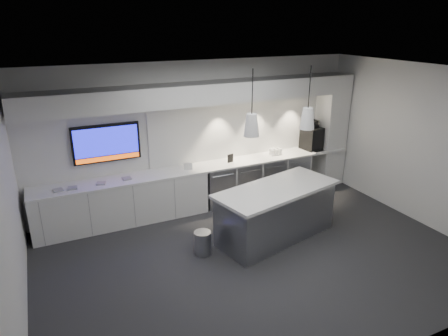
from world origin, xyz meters
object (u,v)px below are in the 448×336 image
coffee_machine (312,137)px  bin (203,243)px  wall_tv (106,143)px  island (276,212)px

coffee_machine → bin: bearing=-161.8°
wall_tv → island: wall_tv is taller
bin → island: bearing=-1.2°
wall_tv → coffee_machine: 4.59m
island → coffee_machine: size_ratio=3.55×
island → coffee_machine: (2.04, 1.76, 0.69)m
wall_tv → coffee_machine: size_ratio=1.81×
wall_tv → bin: (1.11, -1.98, -1.36)m
wall_tv → bin: bearing=-60.6°
wall_tv → coffee_machine: wall_tv is taller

